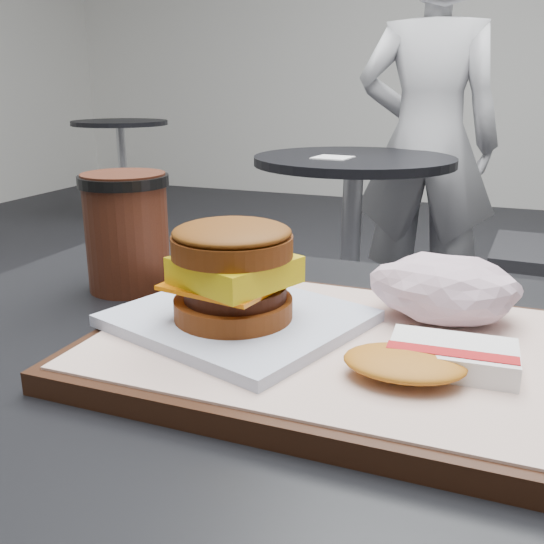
% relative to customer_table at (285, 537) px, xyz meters
% --- Properties ---
extents(customer_table, '(0.80, 0.60, 0.77)m').
position_rel_customer_table_xyz_m(customer_table, '(0.00, 0.00, 0.00)').
color(customer_table, '#A5A5AA').
rests_on(customer_table, ground).
extents(serving_tray, '(0.38, 0.28, 0.02)m').
position_rel_customer_table_xyz_m(serving_tray, '(0.03, 0.01, 0.20)').
color(serving_tray, black).
rests_on(serving_tray, customer_table).
extents(breakfast_sandwich, '(0.23, 0.22, 0.09)m').
position_rel_customer_table_xyz_m(breakfast_sandwich, '(-0.05, -0.00, 0.24)').
color(breakfast_sandwich, white).
rests_on(breakfast_sandwich, serving_tray).
extents(hash_brown, '(0.12, 0.09, 0.02)m').
position_rel_customer_table_xyz_m(hash_brown, '(0.12, -0.03, 0.22)').
color(hash_brown, white).
rests_on(hash_brown, serving_tray).
extents(crumpled_wrapper, '(0.13, 0.10, 0.06)m').
position_rel_customer_table_xyz_m(crumpled_wrapper, '(0.12, 0.08, 0.23)').
color(crumpled_wrapper, silver).
rests_on(crumpled_wrapper, serving_tray).
extents(coffee_cup, '(0.10, 0.10, 0.13)m').
position_rel_customer_table_xyz_m(coffee_cup, '(-0.22, 0.10, 0.25)').
color(coffee_cup, '#3B180E').
rests_on(coffee_cup, customer_table).
extents(neighbor_table, '(0.70, 0.70, 0.75)m').
position_rel_customer_table_xyz_m(neighbor_table, '(-0.35, 1.65, -0.03)').
color(neighbor_table, black).
rests_on(neighbor_table, ground).
extents(napkin, '(0.13, 0.13, 0.00)m').
position_rel_customer_table_xyz_m(napkin, '(-0.40, 1.57, 0.17)').
color(napkin, white).
rests_on(napkin, neighbor_table).
extents(patron, '(0.59, 0.41, 1.53)m').
position_rel_customer_table_xyz_m(patron, '(-0.16, 2.05, 0.18)').
color(patron, silver).
rests_on(patron, ground).
extents(bg_table_mid, '(0.66, 0.66, 0.75)m').
position_rel_customer_table_xyz_m(bg_table_mid, '(-2.40, 3.20, -0.02)').
color(bg_table_mid, black).
rests_on(bg_table_mid, ground).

